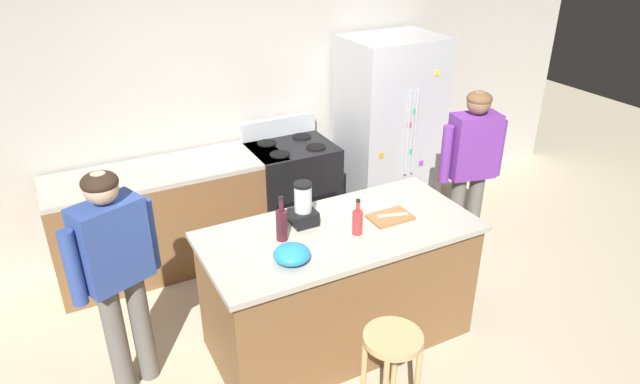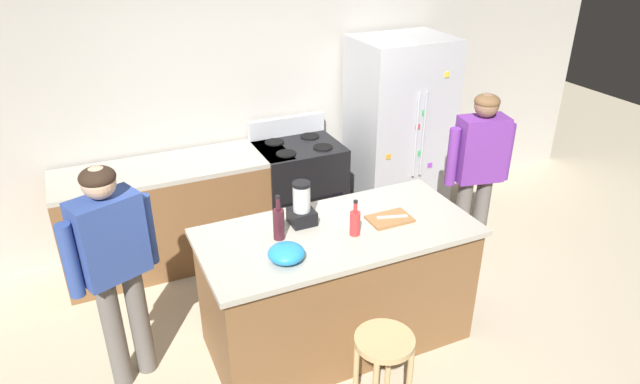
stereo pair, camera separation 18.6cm
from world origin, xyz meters
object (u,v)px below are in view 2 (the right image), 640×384
object	(u,v)px
blender_appliance	(302,206)
cutting_board	(390,219)
refrigerator	(398,131)
bar_stool	(383,356)
chef_knife	(392,217)
person_by_sink_right	(478,164)
kitchen_island	(337,286)
mixing_bowl	(286,253)
bottle_wine	(279,223)
person_by_island_left	(114,259)
stove_range	(299,190)
bottle_soda	(355,222)

from	to	relation	value
blender_appliance	cutting_board	size ratio (longest dim) A/B	1.04
refrigerator	blender_appliance	world-z (taller)	refrigerator
bar_stool	chef_knife	world-z (taller)	chef_knife
refrigerator	person_by_sink_right	bearing A→B (deg)	-80.55
kitchen_island	cutting_board	bearing A→B (deg)	-4.30
mixing_bowl	cutting_board	xyz separation A→B (m)	(0.84, 0.17, -0.04)
refrigerator	bar_stool	bearing A→B (deg)	-122.91
blender_appliance	mixing_bowl	size ratio (longest dim) A/B	1.35
mixing_bowl	kitchen_island	bearing A→B (deg)	23.52
bar_stool	cutting_board	size ratio (longest dim) A/B	2.14
bottle_wine	mixing_bowl	distance (m)	0.28
person_by_sink_right	refrigerator	bearing A→B (deg)	99.45
person_by_island_left	person_by_sink_right	xyz separation A→B (m)	(3.00, 0.24, -0.01)
bottle_wine	mixing_bowl	xyz separation A→B (m)	(-0.05, -0.26, -0.06)
stove_range	chef_knife	size ratio (longest dim) A/B	5.10
stove_range	blender_appliance	distance (m)	1.55
bar_stool	chef_knife	bearing A→B (deg)	57.33
mixing_bowl	cutting_board	distance (m)	0.86
bottle_soda	cutting_board	xyz separation A→B (m)	(0.31, 0.07, -0.08)
bottle_wine	person_by_island_left	bearing A→B (deg)	170.46
refrigerator	blender_appliance	distance (m)	2.06
blender_appliance	stove_range	bearing A→B (deg)	68.58
person_by_sink_right	cutting_board	distance (m)	1.29
blender_appliance	bottle_soda	distance (m)	0.39
person_by_sink_right	blender_appliance	size ratio (longest dim) A/B	5.02
kitchen_island	stove_range	distance (m)	1.56
bar_stool	bottle_wine	world-z (taller)	bottle_wine
refrigerator	mixing_bowl	size ratio (longest dim) A/B	7.95
kitchen_island	chef_knife	size ratio (longest dim) A/B	8.60
mixing_bowl	chef_knife	size ratio (longest dim) A/B	1.05
mixing_bowl	bottle_soda	bearing A→B (deg)	10.79
bottle_soda	chef_knife	bearing A→B (deg)	11.59
person_by_island_left	cutting_board	xyz separation A→B (m)	(1.81, -0.27, -0.01)
stove_range	chef_knife	distance (m)	1.63
stove_range	bottle_soda	bearing A→B (deg)	-99.20
bar_stool	chef_knife	distance (m)	1.00
person_by_island_left	mixing_bowl	size ratio (longest dim) A/B	6.84
person_by_island_left	bottle_soda	distance (m)	1.54
stove_range	mixing_bowl	distance (m)	1.96
bottle_wine	kitchen_island	bearing A→B (deg)	-9.26
bottle_wine	refrigerator	bearing A→B (deg)	38.52
kitchen_island	person_by_island_left	bearing A→B (deg)	170.54
bar_stool	refrigerator	bearing A→B (deg)	57.09
kitchen_island	person_by_sink_right	bearing A→B (deg)	17.11
kitchen_island	blender_appliance	world-z (taller)	blender_appliance
kitchen_island	bottle_wine	world-z (taller)	bottle_wine
stove_range	bottle_wine	bearing A→B (deg)	-116.87
bottle_wine	mixing_bowl	bearing A→B (deg)	-101.02
kitchen_island	blender_appliance	xyz separation A→B (m)	(-0.19, 0.19, 0.60)
bottle_wine	cutting_board	bearing A→B (deg)	-6.85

